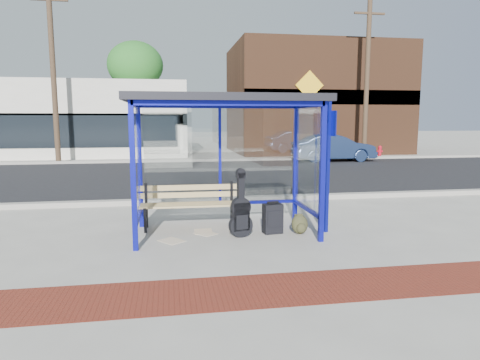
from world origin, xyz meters
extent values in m
plane|color=#B2ADA0|center=(0.00, 0.00, 0.00)|extent=(120.00, 120.00, 0.00)
cube|color=maroon|center=(0.00, -2.60, 0.01)|extent=(60.00, 1.00, 0.01)
cube|color=gray|center=(0.00, 2.90, 0.06)|extent=(60.00, 0.25, 0.12)
cube|color=black|center=(0.00, 8.00, 0.00)|extent=(60.00, 10.00, 0.00)
cube|color=gray|center=(0.00, 13.10, 0.06)|extent=(60.00, 0.25, 0.12)
cube|color=#B2ADA0|center=(0.00, 15.00, 0.00)|extent=(60.00, 4.00, 0.01)
cube|color=#0E129C|center=(-1.50, -0.75, 1.15)|extent=(0.08, 0.08, 2.30)
cube|color=#0E129C|center=(1.50, -0.75, 1.15)|extent=(0.08, 0.08, 2.30)
cube|color=#0E129C|center=(-1.50, 0.75, 1.15)|extent=(0.08, 0.08, 2.30)
cube|color=#0E129C|center=(1.50, 0.75, 1.15)|extent=(0.08, 0.08, 2.30)
cube|color=#0E129C|center=(0.00, 0.75, 2.26)|extent=(3.00, 0.08, 0.08)
cube|color=#0E129C|center=(0.00, -0.75, 2.26)|extent=(3.00, 0.08, 0.08)
cube|color=#0E129C|center=(-1.50, 0.00, 2.26)|extent=(0.08, 1.50, 0.08)
cube|color=#0E129C|center=(1.50, 0.00, 2.26)|extent=(0.08, 1.50, 0.08)
cube|color=#0E129C|center=(0.00, 0.75, 0.40)|extent=(3.00, 0.08, 0.06)
cube|color=#0E129C|center=(-1.50, 0.00, 0.40)|extent=(0.08, 1.50, 0.06)
cube|color=#0E129C|center=(1.50, 0.00, 0.40)|extent=(0.08, 1.50, 0.06)
cube|color=#0E129C|center=(0.00, 0.75, 1.35)|extent=(0.05, 0.05, 1.90)
cube|color=silver|center=(0.00, 0.75, 1.31)|extent=(2.84, 0.01, 1.82)
cube|color=silver|center=(-1.50, 0.00, 1.31)|extent=(0.02, 1.34, 1.82)
cube|color=silver|center=(1.50, 0.00, 1.31)|extent=(0.02, 1.34, 1.82)
cube|color=black|center=(0.00, 0.00, 2.36)|extent=(3.30, 1.80, 0.12)
cube|color=silver|center=(-9.00, 18.00, 2.00)|extent=(18.00, 6.00, 4.00)
cube|color=#59331E|center=(8.00, 18.50, 3.20)|extent=(10.00, 7.00, 6.40)
cube|color=black|center=(8.00, 15.05, 3.20)|extent=(10.00, 0.10, 0.80)
cube|color=yellow|center=(6.50, 14.95, 3.80)|extent=(1.56, 0.06, 1.56)
cylinder|color=#4C3826|center=(-3.00, 22.00, 2.50)|extent=(0.36, 0.36, 5.00)
ellipsoid|color=#1B6121|center=(-3.00, 22.00, 5.50)|extent=(3.60, 3.60, 3.06)
cylinder|color=#4C3826|center=(12.50, 22.00, 2.50)|extent=(0.36, 0.36, 5.00)
ellipsoid|color=#1B6121|center=(12.50, 22.00, 5.50)|extent=(3.60, 3.60, 3.06)
cylinder|color=#4C3826|center=(-6.00, 13.40, 4.00)|extent=(0.24, 0.24, 8.00)
cube|color=#4C3826|center=(-6.00, 13.40, 7.20)|extent=(1.60, 0.10, 0.10)
cylinder|color=#4C3826|center=(9.00, 13.40, 4.00)|extent=(0.24, 0.24, 8.00)
cube|color=#4C3826|center=(9.00, 13.40, 7.20)|extent=(1.60, 0.10, 0.10)
cube|color=black|center=(-1.41, 0.27, 0.23)|extent=(0.05, 0.05, 0.45)
cube|color=black|center=(-1.40, 0.67, 0.43)|extent=(0.05, 0.05, 0.85)
cube|color=black|center=(-1.40, 0.47, 0.23)|extent=(0.06, 0.41, 0.05)
cube|color=black|center=(0.20, 0.25, 0.23)|extent=(0.05, 0.05, 0.45)
cube|color=black|center=(0.21, 0.64, 0.43)|extent=(0.05, 0.05, 0.85)
cube|color=black|center=(0.20, 0.44, 0.23)|extent=(0.06, 0.41, 0.05)
cube|color=tan|center=(-0.60, 0.29, 0.45)|extent=(1.81, 0.12, 0.04)
cube|color=tan|center=(-0.60, 0.40, 0.45)|extent=(1.81, 0.12, 0.04)
cube|color=tan|center=(-0.60, 0.51, 0.45)|extent=(1.81, 0.12, 0.04)
cube|color=tan|center=(-0.60, 0.62, 0.45)|extent=(1.81, 0.12, 0.04)
cube|color=tan|center=(-0.60, 0.66, 0.60)|extent=(1.80, 0.06, 0.10)
cube|color=tan|center=(-0.60, 0.66, 0.74)|extent=(1.80, 0.06, 0.10)
cylinder|color=black|center=(0.23, -0.26, 0.21)|extent=(0.43, 0.20, 0.41)
cylinder|color=black|center=(0.23, -0.26, 0.53)|extent=(0.36, 0.19, 0.34)
cube|color=black|center=(0.23, -0.26, 0.36)|extent=(0.31, 0.18, 0.49)
cube|color=black|center=(0.23, -0.26, 0.86)|extent=(0.13, 0.12, 0.49)
cube|color=black|center=(0.23, -0.26, 1.07)|extent=(0.16, 0.13, 0.10)
cube|color=black|center=(0.83, -0.12, 0.27)|extent=(0.36, 0.25, 0.52)
cylinder|color=black|center=(0.71, -0.14, 0.02)|extent=(0.07, 0.19, 0.05)
cylinder|color=black|center=(0.95, -0.11, 0.02)|extent=(0.07, 0.19, 0.05)
cube|color=black|center=(0.83, -0.12, 0.56)|extent=(0.21, 0.07, 0.04)
cube|color=black|center=(0.85, -0.23, 0.29)|extent=(0.27, 0.05, 0.29)
ellipsoid|color=#2F2F1A|center=(1.30, -0.22, 0.17)|extent=(0.30, 0.21, 0.35)
ellipsoid|color=#2F2F1A|center=(1.30, -0.33, 0.13)|extent=(0.17, 0.12, 0.18)
cube|color=#2F2F1A|center=(1.30, -0.20, 0.34)|extent=(0.10, 0.04, 0.03)
cube|color=#0D1390|center=(1.80, -0.18, 1.17)|extent=(0.09, 0.09, 2.33)
cube|color=#0D1390|center=(1.84, -0.16, 1.94)|extent=(0.13, 0.28, 0.44)
cube|color=white|center=(-0.95, -0.33, 0.00)|extent=(0.49, 0.50, 0.01)
cube|color=white|center=(-0.35, 0.05, 0.00)|extent=(0.45, 0.46, 0.01)
cube|color=white|center=(-0.38, 0.18, 0.00)|extent=(0.32, 0.41, 0.01)
imported|color=#1B2A4D|center=(6.85, 12.19, 0.65)|extent=(3.93, 1.41, 1.29)
cylinder|color=red|center=(9.90, 13.45, 0.26)|extent=(0.18, 0.18, 0.53)
sphere|color=red|center=(9.90, 13.45, 0.55)|extent=(0.19, 0.19, 0.19)
cylinder|color=red|center=(9.90, 13.45, 0.35)|extent=(0.29, 0.12, 0.09)
camera|label=1|loc=(-0.96, -7.34, 2.02)|focal=32.00mm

